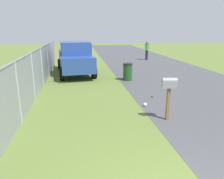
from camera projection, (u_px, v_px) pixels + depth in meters
road_asphalt at (210, 95)px, 9.68m from camera, size 60.00×6.95×0.01m
mailbox at (169, 87)px, 6.80m from camera, size 0.27×0.48×1.40m
pickup_truck at (75, 57)px, 13.84m from camera, size 5.39×2.56×2.09m
trash_bin at (128, 72)px, 12.32m from camera, size 0.54×0.54×0.98m
pedestrian at (147, 49)px, 20.18m from camera, size 0.30×0.52×1.75m
fence_section at (42, 65)px, 11.05m from camera, size 14.09×0.07×1.97m
litter_wrapper_far_scatter at (152, 97)px, 9.41m from camera, size 0.14×0.15×0.01m
litter_bag_by_mailbox at (145, 105)px, 8.29m from camera, size 0.14×0.14×0.14m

